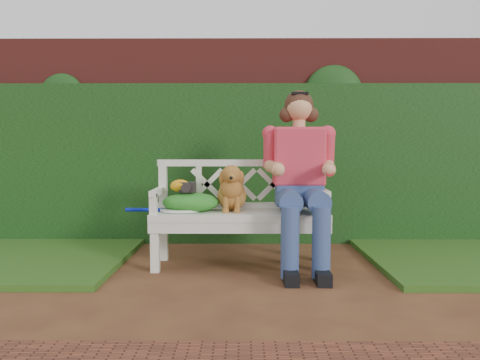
{
  "coord_description": "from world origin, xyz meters",
  "views": [
    {
      "loc": [
        -0.04,
        -3.35,
        1.03
      ],
      "look_at": [
        -0.07,
        0.66,
        0.75
      ],
      "focal_mm": 35.0,
      "sensor_mm": 36.0,
      "label": 1
    }
  ],
  "objects": [
    {
      "name": "seated_woman",
      "position": [
        0.44,
        0.64,
        0.78
      ],
      "size": [
        0.66,
        0.88,
        1.55
      ],
      "primitive_type": null,
      "rotation": [
        0.0,
        0.0,
        0.01
      ],
      "color": "red",
      "rests_on": "ground"
    },
    {
      "name": "ivy_hedge",
      "position": [
        0.0,
        1.68,
        0.85
      ],
      "size": [
        10.0,
        0.18,
        1.7
      ],
      "primitive_type": "cube",
      "color": "#256420",
      "rests_on": "ground"
    },
    {
      "name": "camera_item",
      "position": [
        -0.52,
        0.64,
        0.69
      ],
      "size": [
        0.15,
        0.12,
        0.09
      ],
      "primitive_type": "cube",
      "rotation": [
        0.0,
        0.0,
        -0.13
      ],
      "color": "black",
      "rests_on": "green_bag"
    },
    {
      "name": "dog",
      "position": [
        -0.14,
        0.68,
        0.68
      ],
      "size": [
        0.33,
        0.41,
        0.41
      ],
      "primitive_type": null,
      "rotation": [
        0.0,
        0.0,
        -0.17
      ],
      "color": "#9A5E3B",
      "rests_on": "garden_bench"
    },
    {
      "name": "tennis_racket",
      "position": [
        -0.61,
        0.62,
        0.5
      ],
      "size": [
        0.71,
        0.36,
        0.03
      ],
      "primitive_type": null,
      "rotation": [
        0.0,
        0.0,
        0.1
      ],
      "color": "white",
      "rests_on": "garden_bench"
    },
    {
      "name": "baseball_glove",
      "position": [
        -0.58,
        0.65,
        0.7
      ],
      "size": [
        0.2,
        0.17,
        0.11
      ],
      "primitive_type": "ellipsoid",
      "rotation": [
        0.0,
        0.0,
        -0.3
      ],
      "color": "orange",
      "rests_on": "green_bag"
    },
    {
      "name": "green_bag",
      "position": [
        -0.49,
        0.65,
        0.56
      ],
      "size": [
        0.56,
        0.47,
        0.16
      ],
      "primitive_type": null,
      "rotation": [
        0.0,
        0.0,
        0.23
      ],
      "color": "green",
      "rests_on": "garden_bench"
    },
    {
      "name": "brick_wall",
      "position": [
        0.0,
        1.9,
        1.1
      ],
      "size": [
        10.0,
        0.3,
        2.2
      ],
      "primitive_type": "cube",
      "color": "maroon",
      "rests_on": "ground"
    },
    {
      "name": "ground",
      "position": [
        0.0,
        0.0,
        0.0
      ],
      "size": [
        60.0,
        60.0,
        0.0
      ],
      "primitive_type": "plane",
      "color": "#482819"
    },
    {
      "name": "garden_bench",
      "position": [
        -0.07,
        0.66,
        0.24
      ],
      "size": [
        1.63,
        0.74,
        0.48
      ],
      "primitive_type": null,
      "rotation": [
        0.0,
        0.0,
        -0.09
      ],
      "color": "white",
      "rests_on": "ground"
    }
  ]
}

